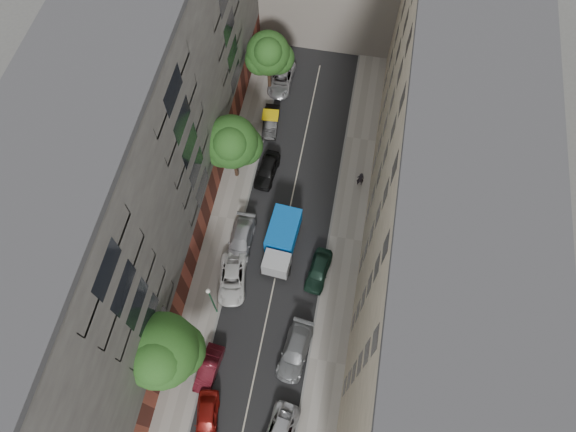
% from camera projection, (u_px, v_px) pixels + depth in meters
% --- Properties ---
extents(ground, '(120.00, 120.00, 0.00)m').
position_uv_depth(ground, '(286.00, 229.00, 46.57)').
color(ground, '#4C4C49').
rests_on(ground, ground).
extents(road_surface, '(8.00, 44.00, 0.02)m').
position_uv_depth(road_surface, '(286.00, 229.00, 46.56)').
color(road_surface, black).
rests_on(road_surface, ground).
extents(sidewalk_left, '(3.00, 44.00, 0.15)m').
position_uv_depth(sidewalk_left, '(227.00, 218.00, 46.96)').
color(sidewalk_left, gray).
rests_on(sidewalk_left, ground).
extents(sidewalk_right, '(3.00, 44.00, 0.15)m').
position_uv_depth(sidewalk_right, '(346.00, 239.00, 46.04)').
color(sidewalk_right, gray).
rests_on(sidewalk_right, ground).
extents(building_left, '(8.00, 44.00, 20.00)m').
position_uv_depth(building_left, '(141.00, 148.00, 38.55)').
color(building_left, '#474543').
rests_on(building_left, ground).
extents(building_right, '(8.00, 44.00, 20.00)m').
position_uv_depth(building_right, '(436.00, 195.00, 36.71)').
color(building_right, '#C5B499').
rests_on(building_right, ground).
extents(tarp_truck, '(2.70, 6.07, 2.74)m').
position_uv_depth(tarp_truck, '(282.00, 241.00, 44.37)').
color(tarp_truck, black).
rests_on(tarp_truck, ground).
extents(car_left_0, '(2.39, 4.43, 1.43)m').
position_uv_depth(car_left_0, '(207.00, 419.00, 38.68)').
color(car_left_0, maroon).
rests_on(car_left_0, ground).
extents(car_left_1, '(1.75, 4.02, 1.29)m').
position_uv_depth(car_left_1, '(209.00, 369.00, 40.39)').
color(car_left_1, '#480E16').
rests_on(car_left_1, ground).
extents(car_left_2, '(3.01, 5.18, 1.36)m').
position_uv_depth(car_left_2, '(232.00, 279.00, 43.70)').
color(car_left_2, silver).
rests_on(car_left_2, ground).
extents(car_left_3, '(2.02, 4.97, 1.44)m').
position_uv_depth(car_left_3, '(241.00, 241.00, 45.26)').
color(car_left_3, '#B8B9BD').
rests_on(car_left_3, ground).
extents(car_left_4, '(2.09, 4.37, 1.44)m').
position_uv_depth(car_left_4, '(267.00, 170.00, 48.53)').
color(car_left_4, black).
rests_on(car_left_4, ground).
extents(car_left_5, '(1.80, 4.22, 1.35)m').
position_uv_depth(car_left_5, '(271.00, 122.00, 51.11)').
color(car_left_5, black).
rests_on(car_left_5, ground).
extents(car_left_6, '(2.42, 5.04, 1.38)m').
position_uv_depth(car_left_6, '(282.00, 79.00, 53.56)').
color(car_left_6, '#B8B7BC').
rests_on(car_left_6, ground).
extents(car_right_1, '(2.63, 5.22, 1.45)m').
position_uv_depth(car_right_1, '(295.00, 351.00, 40.93)').
color(car_right_1, gray).
rests_on(car_right_1, ground).
extents(car_right_2, '(2.17, 4.34, 1.42)m').
position_uv_depth(car_right_2, '(319.00, 271.00, 44.01)').
color(car_right_2, '#142E22').
rests_on(car_right_2, ground).
extents(tree_near, '(5.62, 5.40, 8.79)m').
position_uv_depth(tree_near, '(162.00, 353.00, 35.72)').
color(tree_near, '#382619').
rests_on(tree_near, sidewalk_left).
extents(tree_mid, '(5.02, 4.71, 7.89)m').
position_uv_depth(tree_mid, '(232.00, 144.00, 44.23)').
color(tree_mid, '#382619').
rests_on(tree_mid, sidewalk_left).
extents(tree_far, '(4.67, 4.29, 7.67)m').
position_uv_depth(tree_far, '(269.00, 55.00, 48.88)').
color(tree_far, '#382619').
rests_on(tree_far, sidewalk_left).
extents(lamp_post, '(0.36, 0.36, 5.57)m').
position_uv_depth(lamp_post, '(211.00, 299.00, 39.84)').
color(lamp_post, '#185632').
rests_on(lamp_post, sidewalk_left).
extents(pedestrian, '(0.73, 0.53, 1.84)m').
position_uv_depth(pedestrian, '(360.00, 179.00, 47.68)').
color(pedestrian, black).
rests_on(pedestrian, sidewalk_right).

